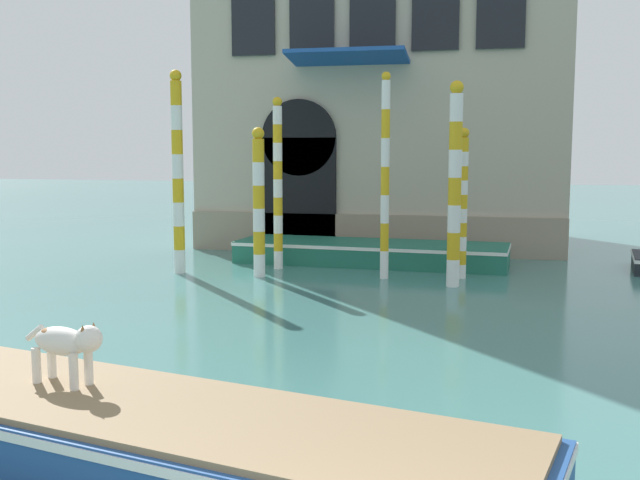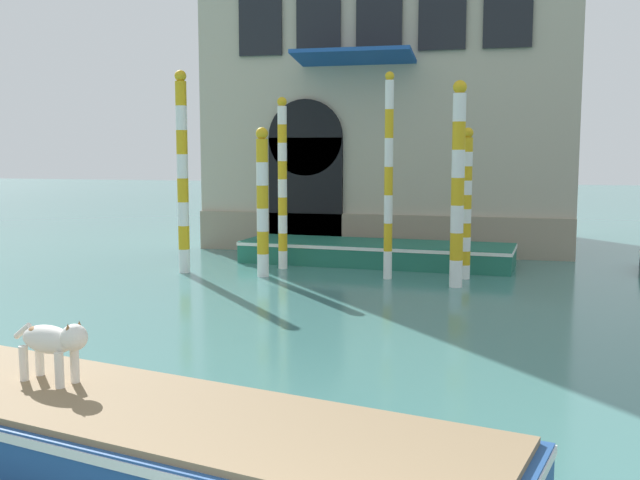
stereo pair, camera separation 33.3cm
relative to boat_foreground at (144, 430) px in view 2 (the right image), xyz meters
The scene contains 9 objects.
boat_foreground is the anchor object (origin of this frame).
dog_on_deck 1.37m from the boat_foreground, 162.47° to the left, with size 0.94×0.43×0.64m.
boat_moored_near_palazzo 12.07m from the boat_foreground, 89.96° to the left, with size 6.75×2.26×0.54m.
mooring_pole_0 10.25m from the boat_foreground, 86.43° to the left, with size 0.19×0.19×4.44m.
mooring_pole_1 11.17m from the boat_foreground, 100.48° to the left, with size 0.22×0.22×4.01m.
mooring_pole_2 10.72m from the boat_foreground, 112.45° to the left, with size 0.26×0.26×4.56m.
mooring_pole_3 10.78m from the boat_foreground, 77.78° to the left, with size 0.23×0.23×3.27m.
mooring_pole_4 9.99m from the boat_foreground, 102.28° to the left, with size 0.27×0.27×3.29m.
mooring_pole_5 9.83m from the boat_foreground, 77.22° to the left, with size 0.28×0.28×4.18m.
Camera 2 is at (0.98, -2.66, 2.81)m, focal length 42.00 mm.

